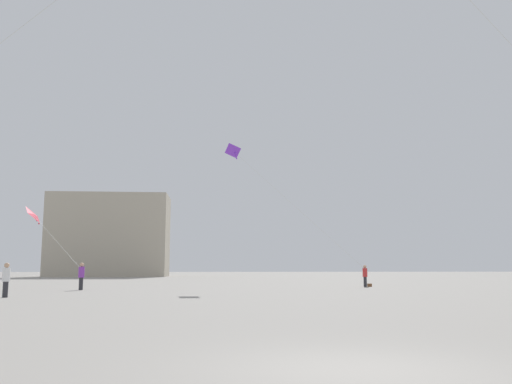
% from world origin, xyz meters
% --- Properties ---
extents(ground_plane, '(300.00, 300.00, 0.00)m').
position_xyz_m(ground_plane, '(0.00, 0.00, 0.00)').
color(ground_plane, gray).
extents(person_in_red, '(0.35, 0.35, 1.61)m').
position_xyz_m(person_in_red, '(8.77, 31.74, 0.88)').
color(person_in_red, '#2D2D33').
rests_on(person_in_red, ground_plane).
extents(person_in_purple, '(0.38, 0.38, 1.74)m').
position_xyz_m(person_in_purple, '(-10.90, 27.50, 0.95)').
color(person_in_purple, '#2D2D33').
rests_on(person_in_purple, ground_plane).
extents(person_in_white, '(0.37, 0.37, 1.68)m').
position_xyz_m(person_in_white, '(-12.42, 19.25, 0.92)').
color(person_in_white, '#2D2D33').
rests_on(person_in_white, ground_plane).
extents(kite_crimson_delta, '(4.97, 4.67, 4.36)m').
position_xyz_m(kite_crimson_delta, '(-15.38, 31.24, 5.16)').
color(kite_crimson_delta, red).
extents(kite_violet_delta, '(10.53, 2.38, 8.90)m').
position_xyz_m(kite_violet_delta, '(-0.91, 30.10, 9.61)').
color(kite_violet_delta, purple).
extents(building_left_hall, '(17.75, 8.77, 12.49)m').
position_xyz_m(building_left_hall, '(-19.00, 75.90, 6.25)').
color(building_left_hall, '#B2A893').
rests_on(building_left_hall, ground_plane).
extents(handbag_beside_flyer, '(0.35, 0.22, 0.24)m').
position_xyz_m(handbag_beside_flyer, '(9.12, 31.84, 0.12)').
color(handbag_beside_flyer, brown).
rests_on(handbag_beside_flyer, ground_plane).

